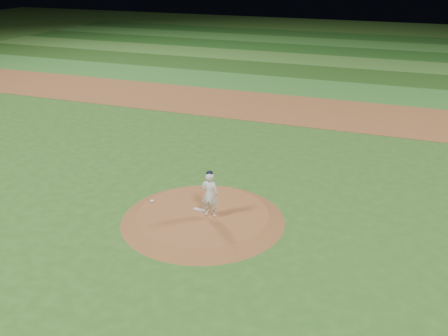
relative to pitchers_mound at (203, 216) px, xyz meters
The scene contains 12 objects.
ground 0.12m from the pitchers_mound, ahead, with size 120.00×120.00×0.00m, color #2E5E1E.
infield_dirt_band 14.00m from the pitchers_mound, 90.00° to the left, with size 70.00×6.00×0.02m, color brown.
outfield_stripe_0 19.50m from the pitchers_mound, 90.00° to the left, with size 70.00×5.00×0.02m, color #31732A.
outfield_stripe_1 24.50m from the pitchers_mound, 90.00° to the left, with size 70.00×5.00×0.02m, color #224917.
outfield_stripe_2 29.50m from the pitchers_mound, 90.00° to the left, with size 70.00×5.00×0.02m, color #3C742A.
outfield_stripe_3 34.50m from the pitchers_mound, 90.00° to the left, with size 70.00×5.00×0.02m, color #1D4D18.
outfield_stripe_4 39.50m from the pitchers_mound, 90.00° to the left, with size 70.00×5.00×0.02m, color #317129.
outfield_stripe_5 44.50m from the pitchers_mound, 90.00° to the left, with size 70.00×5.00×0.02m, color #1D4F19.
pitchers_mound is the anchor object (origin of this frame).
pitching_rubber 0.25m from the pitchers_mound, 130.96° to the left, with size 0.55×0.14×0.03m, color beige.
rosin_bag 2.01m from the pitchers_mound, behind, with size 0.13×0.13×0.07m, color white.
pitcher_on_mound 0.98m from the pitchers_mound, 18.67° to the right, with size 0.59×0.40×1.63m.
Camera 1 is at (5.88, -13.59, 8.17)m, focal length 40.00 mm.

